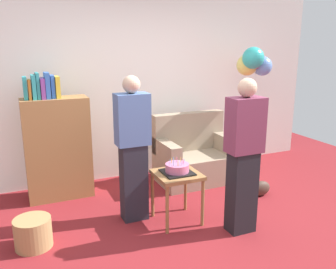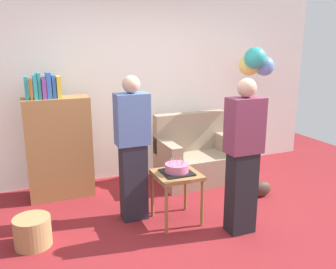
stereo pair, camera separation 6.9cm
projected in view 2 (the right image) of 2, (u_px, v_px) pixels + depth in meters
name	position (u px, v px, depth m)	size (l,w,h in m)	color
ground_plane	(199.00, 235.00, 3.77)	(8.00, 8.00, 0.00)	maroon
wall_back	(136.00, 85.00, 5.26)	(6.00, 0.10, 2.70)	silver
couch	(196.00, 157.00, 5.22)	(1.10, 0.70, 0.96)	gray
bookshelf	(58.00, 145.00, 4.58)	(0.80, 0.36, 1.61)	olive
side_table	(177.00, 180.00, 3.96)	(0.48, 0.48, 0.57)	olive
birthday_cake	(177.00, 169.00, 3.93)	(0.32, 0.32, 0.17)	black
person_blowing_candles	(133.00, 148.00, 3.95)	(0.36, 0.22, 1.63)	#23232D
person_holding_cake	(243.00, 157.00, 3.66)	(0.36, 0.22, 1.63)	black
wicker_basket	(33.00, 232.00, 3.55)	(0.36, 0.36, 0.30)	#A88451
handbag	(261.00, 189.00, 4.70)	(0.28, 0.14, 0.20)	#473328
balloon_bunch	(256.00, 62.00, 5.19)	(0.51, 0.46, 1.90)	silver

